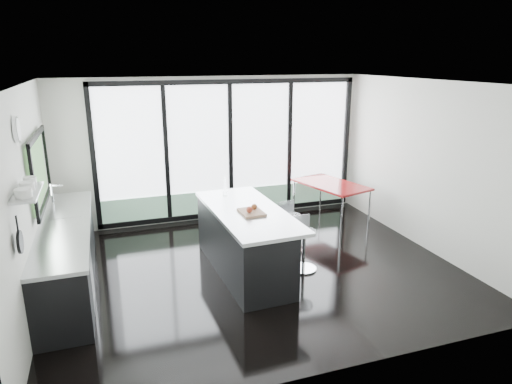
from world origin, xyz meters
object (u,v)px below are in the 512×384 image
object	(u,v)px
island	(243,240)
bar_stool_near	(304,250)
bar_stool_far	(290,233)
red_table	(330,203)

from	to	relation	value
island	bar_stool_near	xyz separation A→B (m)	(0.88, -0.27, -0.17)
island	bar_stool_far	distance (m)	1.06
bar_stool_far	bar_stool_near	bearing A→B (deg)	-106.52
island	bar_stool_near	distance (m)	0.94
island	red_table	size ratio (longest dim) A/B	1.66
island	bar_stool_far	xyz separation A→B (m)	(0.95, 0.43, -0.17)
bar_stool_near	bar_stool_far	distance (m)	0.70
red_table	bar_stool_far	bearing A→B (deg)	-140.32
bar_stool_far	red_table	bearing A→B (deg)	28.87
island	bar_stool_near	bearing A→B (deg)	-17.04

